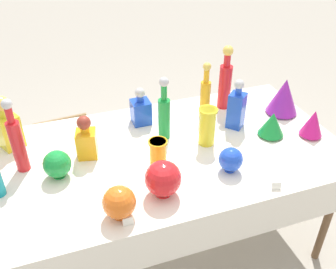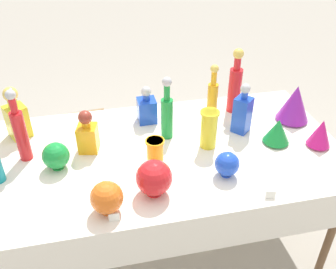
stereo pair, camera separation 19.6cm
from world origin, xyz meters
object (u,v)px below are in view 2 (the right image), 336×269
(square_decanter_1, at_px, (87,134))
(round_bowl_3, at_px, (56,156))
(tall_bottle_2, at_px, (167,113))
(tall_bottle_3, at_px, (20,130))
(fluted_vase_0, at_px, (277,131))
(fluted_vase_2, at_px, (321,133))
(tall_bottle_0, at_px, (235,85))
(square_decanter_3, at_px, (147,108))
(cardboard_box_behind_left, at_px, (81,136))
(fluted_vase_1, at_px, (295,103))
(slender_vase_0, at_px, (209,128))
(tall_bottle_1, at_px, (212,97))
(round_bowl_0, at_px, (227,164))
(slender_vase_2, at_px, (155,151))
(square_decanter_0, at_px, (242,112))
(square_decanter_2, at_px, (16,116))
(round_bowl_1, at_px, (107,198))
(round_bowl_2, at_px, (154,178))

(square_decanter_1, xyz_separation_m, round_bowl_3, (-0.16, -0.12, -0.03))
(tall_bottle_2, relative_size, tall_bottle_3, 0.93)
(fluted_vase_0, bearing_deg, fluted_vase_2, -20.34)
(tall_bottle_0, xyz_separation_m, fluted_vase_2, (0.32, -0.47, -0.09))
(square_decanter_3, xyz_separation_m, cardboard_box_behind_left, (-0.46, 0.89, -0.73))
(tall_bottle_0, xyz_separation_m, fluted_vase_1, (0.31, -0.19, -0.06))
(fluted_vase_1, bearing_deg, tall_bottle_0, 148.20)
(slender_vase_0, bearing_deg, tall_bottle_3, 174.22)
(tall_bottle_1, height_order, round_bowl_0, tall_bottle_1)
(square_decanter_1, relative_size, fluted_vase_1, 1.05)
(tall_bottle_0, distance_m, slender_vase_2, 0.72)
(cardboard_box_behind_left, bearing_deg, tall_bottle_0, -41.13)
(square_decanter_0, xyz_separation_m, round_bowl_3, (-1.03, -0.12, -0.05))
(round_bowl_3, relative_size, cardboard_box_behind_left, 0.28)
(tall_bottle_0, bearing_deg, fluted_vase_0, -74.27)
(fluted_vase_0, bearing_deg, tall_bottle_2, 161.95)
(fluted_vase_2, relative_size, round_bowl_3, 1.14)
(fluted_vase_2, distance_m, round_bowl_0, 0.59)
(tall_bottle_3, relative_size, slender_vase_2, 2.75)
(tall_bottle_2, relative_size, square_decanter_0, 1.22)
(round_bowl_0, bearing_deg, fluted_vase_0, 29.37)
(round_bowl_0, bearing_deg, square_decanter_2, 150.61)
(tall_bottle_1, distance_m, fluted_vase_2, 0.63)
(tall_bottle_3, relative_size, round_bowl_3, 2.78)
(slender_vase_2, bearing_deg, square_decanter_0, 19.76)
(round_bowl_0, bearing_deg, cardboard_box_behind_left, 117.15)
(tall_bottle_0, xyz_separation_m, square_decanter_1, (-0.90, -0.23, -0.08))
(slender_vase_2, xyz_separation_m, fluted_vase_0, (0.69, 0.04, -0.00))
(slender_vase_0, bearing_deg, tall_bottle_0, 51.42)
(square_decanter_3, bearing_deg, round_bowl_0, -62.99)
(slender_vase_2, relative_size, fluted_vase_1, 0.63)
(tall_bottle_2, bearing_deg, square_decanter_1, -175.48)
(tall_bottle_0, height_order, square_decanter_1, tall_bottle_0)
(tall_bottle_1, relative_size, round_bowl_0, 2.76)
(fluted_vase_0, relative_size, round_bowl_0, 1.14)
(tall_bottle_0, height_order, fluted_vase_1, tall_bottle_0)
(square_decanter_2, height_order, slender_vase_2, square_decanter_2)
(tall_bottle_2, height_order, tall_bottle_3, tall_bottle_3)
(tall_bottle_3, bearing_deg, fluted_vase_1, 1.77)
(square_decanter_2, height_order, slender_vase_0, square_decanter_2)
(tall_bottle_0, bearing_deg, square_decanter_0, -99.39)
(tall_bottle_2, distance_m, cardboard_box_behind_left, 1.44)
(square_decanter_2, bearing_deg, fluted_vase_1, -6.42)
(tall_bottle_1, height_order, slender_vase_0, tall_bottle_1)
(square_decanter_0, distance_m, square_decanter_3, 0.56)
(fluted_vase_0, distance_m, fluted_vase_2, 0.23)
(slender_vase_0, bearing_deg, square_decanter_1, 170.90)
(round_bowl_1, height_order, round_bowl_2, round_bowl_2)
(tall_bottle_0, xyz_separation_m, fluted_vase_0, (0.11, -0.39, -0.10))
(fluted_vase_2, bearing_deg, tall_bottle_2, 161.33)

